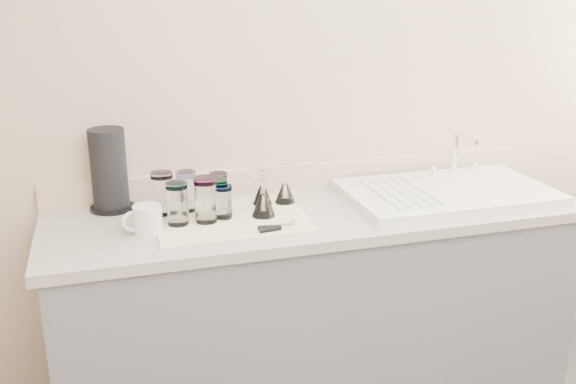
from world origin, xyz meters
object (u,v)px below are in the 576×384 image
object	(u,v)px
tumbler_cyan	(187,191)
white_mug	(147,220)
tumbler_lavender	(224,201)
tumbler_extra	(218,197)
tumbler_magenta	(177,203)
goblet_front_left	(263,202)
can_opener	(277,228)
tumbler_purple	(219,190)
paper_towel_roll	(109,171)
tumbler_blue	(206,200)
goblet_back_right	(285,190)
tumbler_teal	(162,193)
goblet_back_left	(262,192)
sink_unit	(448,192)

from	to	relation	value
tumbler_cyan	white_mug	bearing A→B (deg)	-133.43
tumbler_lavender	tumbler_extra	bearing A→B (deg)	107.64
tumbler_magenta	white_mug	size ratio (longest dim) A/B	1.10
goblet_front_left	can_opener	distance (m)	0.16
tumbler_purple	tumbler_lavender	bearing A→B (deg)	-91.86
tumbler_extra	paper_towel_roll	world-z (taller)	paper_towel_roll
can_opener	white_mug	world-z (taller)	white_mug
tumbler_lavender	white_mug	world-z (taller)	tumbler_lavender
tumbler_blue	can_opener	bearing A→B (deg)	-34.14
tumbler_cyan	tumbler_blue	xyz separation A→B (m)	(0.05, -0.14, 0.01)
tumbler_lavender	can_opener	distance (m)	0.23
can_opener	tumbler_extra	bearing A→B (deg)	128.20
goblet_back_right	white_mug	bearing A→B (deg)	-164.00
tumbler_cyan	can_opener	bearing A→B (deg)	-46.90
tumbler_teal	tumbler_blue	bearing A→B (deg)	-41.15
tumbler_purple	goblet_back_right	size ratio (longest dim) A/B	0.94
tumbler_extra	paper_towel_roll	xyz separation A→B (m)	(-0.38, 0.20, 0.08)
tumbler_lavender	tumbler_teal	bearing A→B (deg)	153.94
tumbler_teal	goblet_front_left	world-z (taller)	tumbler_teal
tumbler_cyan	tumbler_purple	distance (m)	0.12
tumbler_teal	goblet_back_left	world-z (taller)	tumbler_teal
sink_unit	tumbler_teal	xyz separation A→B (m)	(-1.13, 0.09, 0.07)
white_mug	paper_towel_roll	bearing A→B (deg)	110.66
tumbler_blue	goblet_front_left	size ratio (longest dim) A/B	1.04
tumbler_lavender	tumbler_purple	bearing A→B (deg)	88.14
can_opener	goblet_front_left	bearing A→B (deg)	93.37
sink_unit	paper_towel_roll	size ratio (longest dim) A/B	2.61
goblet_back_right	paper_towel_roll	size ratio (longest dim) A/B	0.46
tumbler_cyan	tumbler_purple	world-z (taller)	tumbler_cyan
tumbler_extra	white_mug	world-z (taller)	tumbler_extra
tumbler_teal	tumbler_extra	xyz separation A→B (m)	(0.20, -0.06, -0.01)
tumbler_extra	can_opener	distance (m)	0.27
goblet_back_left	white_mug	bearing A→B (deg)	-160.15
tumbler_cyan	goblet_back_left	size ratio (longest dim) A/B	1.11
can_opener	white_mug	distance (m)	0.45
sink_unit	tumbler_extra	world-z (taller)	sink_unit
tumbler_teal	tumbler_blue	distance (m)	0.19
paper_towel_roll	tumbler_cyan	bearing A→B (deg)	-23.23
tumbler_blue	tumbler_lavender	xyz separation A→B (m)	(0.07, 0.02, -0.02)
tumbler_cyan	tumbler_lavender	world-z (taller)	tumbler_cyan
goblet_back_right	goblet_front_left	xyz separation A→B (m)	(-0.12, -0.12, 0.00)
paper_towel_roll	goblet_back_right	bearing A→B (deg)	-11.55
goblet_back_left	goblet_back_right	xyz separation A→B (m)	(0.09, -0.01, 0.00)
tumbler_purple	goblet_back_left	distance (m)	0.17
tumbler_purple	tumbler_lavender	xyz separation A→B (m)	(-0.00, -0.12, -0.01)
sink_unit	tumbler_extra	distance (m)	0.94
tumbler_extra	paper_towel_roll	distance (m)	0.43
tumbler_magenta	paper_towel_roll	xyz separation A→B (m)	(-0.22, 0.25, 0.07)
tumbler_extra	white_mug	size ratio (longest dim) A/B	0.98
tumbler_purple	tumbler_extra	size ratio (longest dim) A/B	0.98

